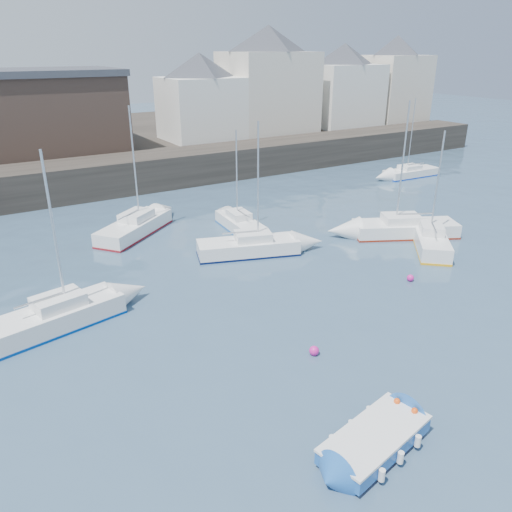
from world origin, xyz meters
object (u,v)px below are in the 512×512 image
blue_dinghy (375,440)px  sailboat_d (405,228)px  sailboat_c (431,240)px  buoy_near (314,355)px  buoy_mid (410,281)px  buoy_far (217,259)px  sailboat_f (240,224)px  sailboat_h (135,226)px  sailboat_g (411,172)px  sailboat_b (249,246)px  sailboat_a (55,317)px

blue_dinghy → sailboat_d: size_ratio=0.47×
sailboat_c → buoy_near: sailboat_c is taller
blue_dinghy → buoy_mid: size_ratio=10.94×
buoy_near → buoy_far: bearing=83.6°
sailboat_f → sailboat_h: sailboat_h is taller
blue_dinghy → sailboat_g: bearing=40.9°
sailboat_b → sailboat_f: sailboat_b is taller
buoy_mid → buoy_far: (-7.87, 8.54, 0.00)m
sailboat_d → buoy_mid: bearing=-134.1°
blue_dinghy → buoy_far: 17.27m
sailboat_d → buoy_near: (-14.45, -8.48, -0.55)m
sailboat_b → sailboat_d: 11.40m
blue_dinghy → sailboat_c: 19.37m
buoy_near → sailboat_g: bearing=36.0°
sailboat_h → buoy_near: size_ratio=20.23×
sailboat_b → sailboat_f: 4.57m
blue_dinghy → buoy_mid: 13.79m
sailboat_c → sailboat_d: (0.41, 2.66, -0.02)m
sailboat_h → sailboat_c: bearing=-39.3°
sailboat_b → sailboat_h: size_ratio=0.95×
sailboat_h → buoy_mid: bearing=-55.4°
sailboat_b → sailboat_h: (-4.94, 7.41, 0.03)m
sailboat_a → sailboat_b: sailboat_a is taller
sailboat_a → buoy_near: 12.10m
sailboat_h → buoy_near: bearing=-85.2°
sailboat_c → sailboat_f: (-8.87, 9.57, -0.08)m
sailboat_a → sailboat_c: 23.13m
blue_dinghy → sailboat_c: bearing=35.5°
sailboat_c → sailboat_b: bearing=153.3°
blue_dinghy → sailboat_b: 17.39m
sailboat_c → buoy_mid: bearing=-150.2°
sailboat_f → buoy_mid: sailboat_f is taller
sailboat_a → sailboat_d: (23.43, 0.38, -0.03)m
sailboat_a → sailboat_g: 39.19m
sailboat_b → sailboat_h: sailboat_h is taller
sailboat_h → sailboat_b: bearing=-56.3°
buoy_mid → buoy_far: buoy_far is taller
buoy_near → sailboat_f: bearing=71.4°
blue_dinghy → sailboat_a: (-7.25, 13.54, 0.15)m
blue_dinghy → sailboat_f: (6.89, 20.83, 0.07)m
sailboat_a → sailboat_b: size_ratio=1.00×
buoy_far → buoy_mid: bearing=-47.4°
sailboat_d → sailboat_f: (-9.28, 6.92, -0.06)m
sailboat_a → sailboat_d: sailboat_d is taller
buoy_near → buoy_far: buoy_far is taller
sailboat_g → buoy_mid: size_ratio=19.52×
sailboat_f → buoy_mid: bearing=-72.1°
sailboat_d → buoy_mid: 7.61m
sailboat_a → sailboat_f: (14.14, 7.29, -0.09)m
sailboat_f → sailboat_h: 7.45m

